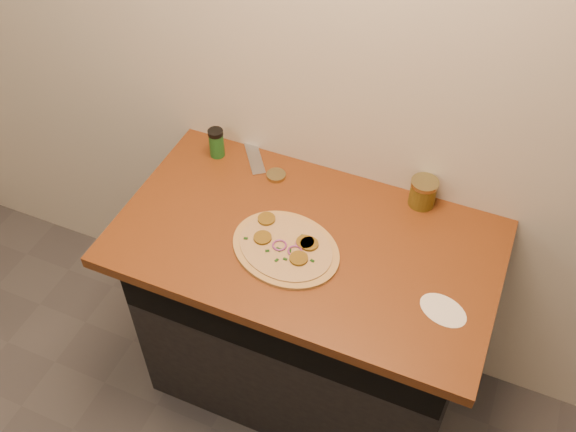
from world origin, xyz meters
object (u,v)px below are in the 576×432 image
at_px(pizza, 286,248).
at_px(chefs_knife, 248,136).
at_px(spice_shaker, 216,143).
at_px(salsa_jar, 423,192).

xyz_separation_m(pizza, chefs_knife, (-0.34, 0.44, -0.00)).
bearing_deg(spice_shaker, pizza, -38.12).
height_order(pizza, chefs_knife, pizza).
xyz_separation_m(salsa_jar, spice_shaker, (-0.73, -0.05, 0.01)).
bearing_deg(pizza, chefs_knife, 127.43).
height_order(chefs_knife, salsa_jar, salsa_jar).
relative_size(pizza, spice_shaker, 3.96).
bearing_deg(salsa_jar, chefs_knife, 172.74).
xyz_separation_m(chefs_knife, spice_shaker, (-0.06, -0.13, 0.05)).
relative_size(pizza, salsa_jar, 4.38).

